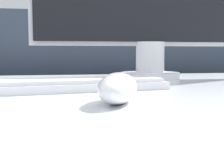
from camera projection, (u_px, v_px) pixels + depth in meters
name	position (u px, v px, depth m)	size (l,w,h in m)	color
partition_panel	(79.00, 135.00, 1.28)	(5.00, 0.03, 1.01)	#333D4C
computer_mouse_near	(117.00, 88.00, 0.47)	(0.10, 0.14, 0.05)	white
keyboard	(78.00, 84.00, 0.65)	(0.38, 0.17, 0.02)	white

